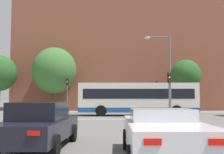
{
  "coord_description": "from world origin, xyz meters",
  "views": [
    {
      "loc": [
        0.71,
        -2.18,
        1.63
      ],
      "look_at": [
        0.16,
        23.75,
        3.6
      ],
      "focal_mm": 45.0,
      "sensor_mm": 36.0,
      "label": 1
    }
  ],
  "objects": [
    {
      "name": "tree_by_building",
      "position": [
        -7.46,
        33.53,
        5.18
      ],
      "size": [
        5.66,
        5.66,
        8.16
      ],
      "color": "#4C3823",
      "rests_on": "ground_plane"
    },
    {
      "name": "pedestrian_waiting",
      "position": [
        4.28,
        32.12,
        1.1
      ],
      "size": [
        0.45,
        0.41,
        1.85
      ],
      "rotation": [
        0.0,
        0.0,
        2.54
      ],
      "color": "brown",
      "rests_on": "ground_plane"
    },
    {
      "name": "pedestrian_walking_west",
      "position": [
        -3.81,
        30.73,
        1.0
      ],
      "size": [
        0.45,
        0.43,
        1.7
      ],
      "rotation": [
        0.0,
        0.0,
        0.71
      ],
      "color": "black",
      "rests_on": "ground_plane"
    },
    {
      "name": "pedestrian_walking_east",
      "position": [
        8.32,
        31.89,
        1.07
      ],
      "size": [
        0.45,
        0.36,
        1.8
      ],
      "rotation": [
        0.0,
        0.0,
        0.4
      ],
      "color": "brown",
      "rests_on": "ground_plane"
    },
    {
      "name": "tree_kerbside",
      "position": [
        8.81,
        31.34,
        4.33
      ],
      "size": [
        3.6,
        3.6,
        6.24
      ],
      "color": "#4C3823",
      "rests_on": "ground_plane"
    },
    {
      "name": "brick_civic_building",
      "position": [
        2.17,
        40.47,
        10.79
      ],
      "size": [
        32.65,
        11.34,
        24.06
      ],
      "color": "brown",
      "rests_on": "ground_plane"
    },
    {
      "name": "stop_line_strip",
      "position": [
        0.0,
        19.87,
        0.0
      ],
      "size": [
        7.68,
        0.3,
        0.01
      ],
      "primitive_type": "cube",
      "color": "silver",
      "rests_on": "ground_plane"
    },
    {
      "name": "traffic_light_near_right",
      "position": [
        4.83,
        20.33,
        2.5
      ],
      "size": [
        0.26,
        0.31,
        3.68
      ],
      "color": "slate",
      "rests_on": "ground_plane"
    },
    {
      "name": "car_saloon_left",
      "position": [
        -1.86,
        7.06,
        0.76
      ],
      "size": [
        1.96,
        4.8,
        1.5
      ],
      "rotation": [
        0.0,
        0.0,
        -0.01
      ],
      "color": "black",
      "rests_on": "ground_plane"
    },
    {
      "name": "car_roadster_right",
      "position": [
        1.9,
        5.41,
        0.7
      ],
      "size": [
        2.05,
        4.91,
        1.34
      ],
      "rotation": [
        0.0,
        0.0,
        0.01
      ],
      "color": "silver",
      "rests_on": "ground_plane"
    },
    {
      "name": "traffic_light_far_right",
      "position": [
        5.24,
        30.56,
        2.47
      ],
      "size": [
        0.26,
        0.31,
        3.63
      ],
      "color": "slate",
      "rests_on": "ground_plane"
    },
    {
      "name": "bus_crossing_lead",
      "position": [
        2.57,
        24.41,
        1.63
      ],
      "size": [
        10.97,
        2.7,
        3.03
      ],
      "rotation": [
        0.0,
        0.0,
        -1.57
      ],
      "color": "silver",
      "rests_on": "ground_plane"
    },
    {
      "name": "traffic_light_far_left",
      "position": [
        -5.2,
        30.39,
        2.68
      ],
      "size": [
        0.26,
        0.31,
        3.96
      ],
      "color": "slate",
      "rests_on": "ground_plane"
    },
    {
      "name": "street_lamp_junction",
      "position": [
        4.65,
        21.05,
        4.26
      ],
      "size": [
        2.19,
        0.36,
        6.92
      ],
      "color": "slate",
      "rests_on": "ground_plane"
    },
    {
      "name": "far_pavement",
      "position": [
        0.0,
        31.41,
        0.01
      ],
      "size": [
        68.53,
        2.5,
        0.01
      ],
      "primitive_type": "cube",
      "color": "gray",
      "rests_on": "ground_plane"
    }
  ]
}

